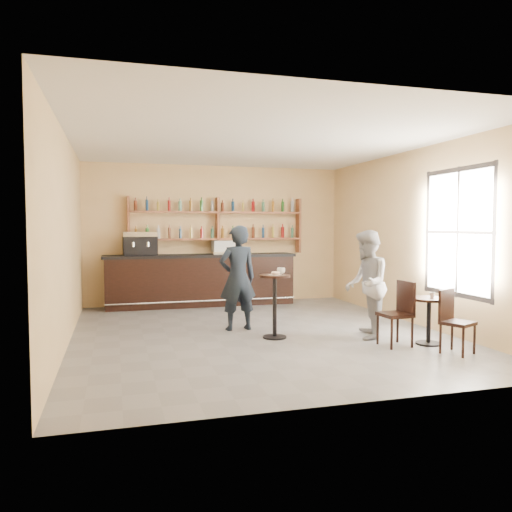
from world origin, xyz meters
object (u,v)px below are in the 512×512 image
object	(u,v)px
chair_west	(395,314)
patron_second	(366,284)
bar_counter	(201,280)
cafe_table	(429,321)
espresso_machine	(140,244)
man_main	(238,278)
pastry_case	(223,247)
pedestal_table	(275,306)
chair_south	(458,322)

from	to	relation	value
chair_west	patron_second	distance (m)	0.74
bar_counter	cafe_table	distance (m)	5.39
espresso_machine	bar_counter	bearing A→B (deg)	-2.02
espresso_machine	man_main	xyz separation A→B (m)	(1.50, -2.82, -0.51)
pastry_case	man_main	xyz separation A→B (m)	(-0.35, -2.82, -0.41)
man_main	espresso_machine	bearing A→B (deg)	-67.00
pedestal_table	man_main	world-z (taller)	man_main
pedestal_table	chair_south	xyz separation A→B (m)	(2.17, -1.65, -0.06)
bar_counter	cafe_table	world-z (taller)	bar_counter
chair_south	cafe_table	bearing A→B (deg)	69.54
chair_west	patron_second	xyz separation A→B (m)	(-0.15, 0.62, 0.38)
pastry_case	chair_south	bearing A→B (deg)	-59.91
cafe_table	chair_west	world-z (taller)	chair_west
pastry_case	cafe_table	xyz separation A→B (m)	(2.19, -4.65, -0.96)
bar_counter	man_main	world-z (taller)	man_main
pastry_case	pedestal_table	size ratio (longest dim) A/B	0.50
chair_south	patron_second	bearing A→B (deg)	95.43
pastry_case	patron_second	bearing A→B (deg)	-62.54
chair_west	chair_south	distance (m)	0.89
pastry_case	patron_second	size ratio (longest dim) A/B	0.30
pedestal_table	cafe_table	bearing A→B (deg)	-26.42
bar_counter	chair_west	distance (m)	5.08
patron_second	pastry_case	bearing A→B (deg)	-134.13
pedestal_table	chair_west	world-z (taller)	pedestal_table
pedestal_table	man_main	distance (m)	0.97
chair_west	pedestal_table	bearing A→B (deg)	-126.45
pedestal_table	chair_west	size ratio (longest dim) A/B	1.05
pedestal_table	chair_west	bearing A→B (deg)	-32.58
bar_counter	chair_south	bearing A→B (deg)	-62.31
espresso_machine	patron_second	size ratio (longest dim) A/B	0.41
pastry_case	patron_second	distance (m)	4.28
bar_counter	patron_second	world-z (taller)	patron_second
pedestal_table	cafe_table	size ratio (longest dim) A/B	1.43
pedestal_table	chair_south	bearing A→B (deg)	-37.31
bar_counter	espresso_machine	bearing A→B (deg)	180.00
man_main	pastry_case	bearing A→B (deg)	-102.26
chair_west	bar_counter	bearing A→B (deg)	-158.77
espresso_machine	chair_south	size ratio (longest dim) A/B	0.80
chair_south	patron_second	xyz separation A→B (m)	(-0.75, 1.27, 0.42)
pastry_case	man_main	world-z (taller)	man_main
man_main	cafe_table	xyz separation A→B (m)	(2.54, -1.84, -0.55)
man_main	chair_west	size ratio (longest dim) A/B	1.86
pastry_case	bar_counter	bearing A→B (deg)	-172.96
man_main	chair_south	distance (m)	3.58
pedestal_table	patron_second	size ratio (longest dim) A/B	0.59
cafe_table	chair_south	world-z (taller)	chair_south
pastry_case	cafe_table	bearing A→B (deg)	-57.80
espresso_machine	man_main	distance (m)	3.23
cafe_table	patron_second	world-z (taller)	patron_second
espresso_machine	chair_south	distance (m)	6.73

